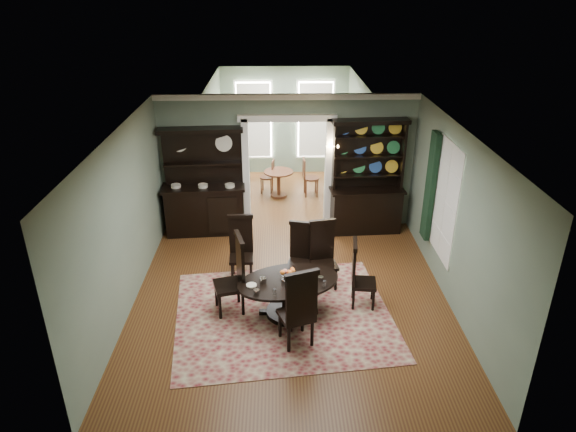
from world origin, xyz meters
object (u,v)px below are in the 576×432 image
dining_table (288,291)px  welsh_dresser (366,192)px  sideboard (204,197)px  parlor_table (279,180)px

dining_table → welsh_dresser: size_ratio=0.78×
sideboard → dining_table: bearing=-65.3°
dining_table → sideboard: bearing=102.7°
parlor_table → welsh_dresser: bearing=-45.6°
dining_table → welsh_dresser: 3.66m
welsh_dresser → parlor_table: welsh_dresser is taller
dining_table → welsh_dresser: welsh_dresser is taller
sideboard → welsh_dresser: bearing=-4.3°
parlor_table → dining_table: bearing=-88.5°
dining_table → parlor_table: bearing=75.1°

